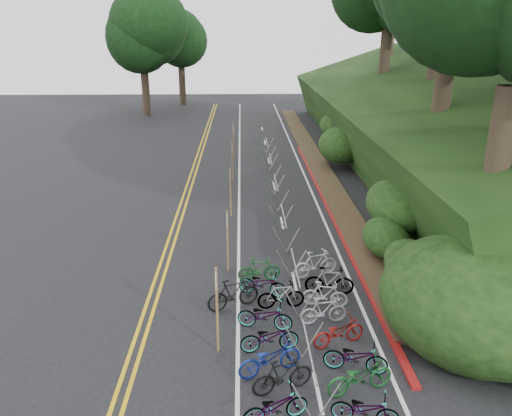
{
  "coord_description": "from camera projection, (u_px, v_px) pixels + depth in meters",
  "views": [
    {
      "loc": [
        1.17,
        -12.5,
        8.96
      ],
      "look_at": [
        1.79,
        8.58,
        1.3
      ],
      "focal_mm": 35.0,
      "sensor_mm": 36.0,
      "label": 1
    }
  ],
  "objects": [
    {
      "name": "red_curb",
      "position": [
        328.0,
        207.0,
        26.19
      ],
      "size": [
        0.25,
        28.0,
        0.1
      ],
      "primitive_type": "cube",
      "color": "maroon",
      "rests_on": "ground"
    },
    {
      "name": "road_markings",
      "position": [
        231.0,
        223.0,
        24.28
      ],
      "size": [
        7.47,
        80.0,
        0.01
      ],
      "color": "gold",
      "rests_on": "ground"
    },
    {
      "name": "signposts_rest",
      "position": [
        232.0,
        172.0,
        27.46
      ],
      "size": [
        0.08,
        18.4,
        2.5
      ],
      "color": "brown",
      "rests_on": "ground"
    },
    {
      "name": "signpost_near",
      "position": [
        217.0,
        305.0,
        14.15
      ],
      "size": [
        0.08,
        0.4,
        2.73
      ],
      "color": "brown",
      "rests_on": "ground"
    },
    {
      "name": "embankment",
      "position": [
        424.0,
        133.0,
        32.14
      ],
      "size": [
        14.3,
        48.14,
        9.11
      ],
      "color": "black",
      "rests_on": "ground"
    },
    {
      "name": "ground",
      "position": [
        204.0,
        348.0,
        14.78
      ],
      "size": [
        120.0,
        120.0,
        0.0
      ],
      "primitive_type": "plane",
      "color": "black",
      "rests_on": "ground"
    },
    {
      "name": "bike_front",
      "position": [
        233.0,
        293.0,
        16.71
      ],
      "size": [
        1.23,
        1.91,
        1.12
      ],
      "primitive_type": "imported",
      "rotation": [
        0.0,
        0.0,
        1.98
      ],
      "color": "black",
      "rests_on": "ground"
    },
    {
      "name": "bike_rack_front",
      "position": [
        309.0,
        360.0,
        12.85
      ],
      "size": [
        1.17,
        2.74,
        1.22
      ],
      "color": "#A1A2A3",
      "rests_on": "ground"
    },
    {
      "name": "bike_valet",
      "position": [
        303.0,
        325.0,
        15.11
      ],
      "size": [
        3.52,
        9.3,
        1.08
      ],
      "color": "slate",
      "rests_on": "ground"
    },
    {
      "name": "bike_racks_rest",
      "position": [
        276.0,
        188.0,
        26.78
      ],
      "size": [
        1.14,
        23.0,
        1.17
      ],
      "color": "#A1A2A3",
      "rests_on": "ground"
    }
  ]
}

